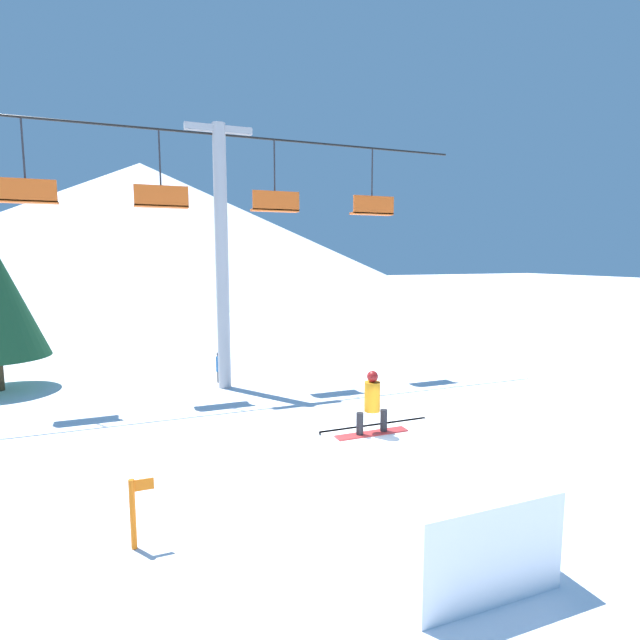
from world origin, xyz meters
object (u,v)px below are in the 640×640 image
at_px(snowboarder, 372,404).
at_px(distant_skier, 219,366).
at_px(trail_marker, 134,511).
at_px(snow_ramp, 423,499).

relative_size(snowboarder, distant_skier, 1.20).
relative_size(snowboarder, trail_marker, 1.21).
relative_size(trail_marker, distant_skier, 1.00).
height_order(snow_ramp, distant_skier, snow_ramp).
bearing_deg(trail_marker, snow_ramp, -18.62).
height_order(snow_ramp, snowboarder, snowboarder).
xyz_separation_m(snowboarder, distant_skier, (-0.99, 10.99, -1.45)).
distance_m(snow_ramp, snowboarder, 1.93).
xyz_separation_m(snowboarder, trail_marker, (-4.36, 0.25, -1.46)).
bearing_deg(trail_marker, distant_skier, 72.57).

